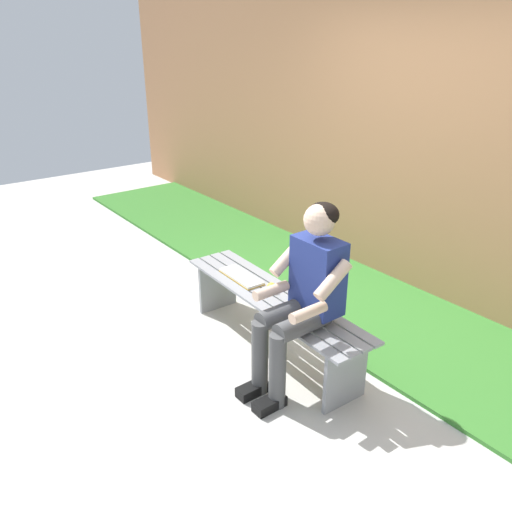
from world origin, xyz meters
name	(u,v)px	position (x,y,z in m)	size (l,w,h in m)	color
ground_plane	(92,333)	(1.07, 1.00, -0.02)	(10.00, 7.00, 0.04)	beige
grass_strip	(397,292)	(0.00, -1.48, 0.01)	(9.00, 2.26, 0.03)	#387A2D
brick_wall	(393,106)	(0.50, -1.79, 1.59)	(9.50, 0.24, 3.18)	#B27A51
bench_near	(272,308)	(0.00, 0.00, 0.35)	(1.81, 0.46, 0.46)	gray
person_seated	(303,292)	(-0.43, 0.10, 0.70)	(0.50, 0.69, 1.26)	navy
apple	(271,287)	(0.05, -0.03, 0.49)	(0.07, 0.07, 0.07)	gold
book_open	(241,277)	(0.37, 0.01, 0.47)	(0.42, 0.17, 0.02)	white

